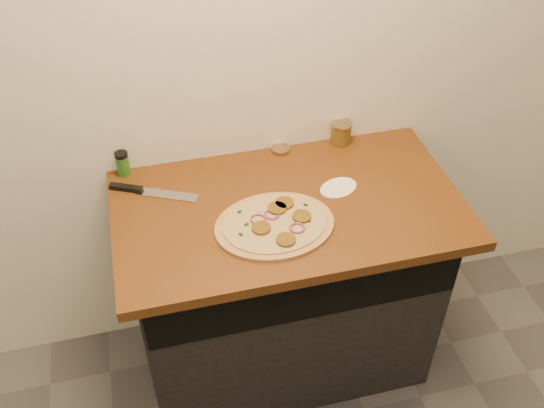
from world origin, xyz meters
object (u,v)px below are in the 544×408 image
object	(u,v)px
salsa_jar	(341,133)
spice_shaker	(123,164)
chefs_knife	(145,191)
pizza	(275,224)

from	to	relation	value
salsa_jar	spice_shaker	distance (m)	0.83
chefs_knife	salsa_jar	xyz separation A→B (m)	(0.76, 0.12, 0.04)
chefs_knife	salsa_jar	distance (m)	0.77
pizza	chefs_knife	xyz separation A→B (m)	(-0.40, 0.28, -0.00)
pizza	spice_shaker	size ratio (longest dim) A/B	4.35
chefs_knife	salsa_jar	bearing A→B (deg)	9.19
chefs_knife	spice_shaker	size ratio (longest dim) A/B	3.20
chefs_knife	spice_shaker	world-z (taller)	spice_shaker
pizza	spice_shaker	xyz separation A→B (m)	(-0.46, 0.40, 0.04)
chefs_knife	pizza	bearing A→B (deg)	-35.13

